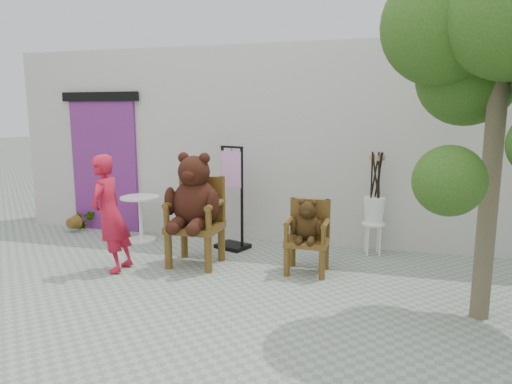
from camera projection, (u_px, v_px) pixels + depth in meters
ground_plane at (221, 309)px, 4.64m from camera, size 60.00×60.00×0.00m
back_wall at (285, 143)px, 7.34m from camera, size 9.00×1.00×3.00m
doorway at (105, 162)px, 7.69m from camera, size 1.40×0.11×2.33m
chair_big at (195, 203)px, 5.91m from camera, size 0.73×0.78×1.49m
chair_small at (308, 229)px, 5.67m from camera, size 0.52×0.50×0.93m
person at (110, 214)px, 5.71m from camera, size 0.38×0.55×1.47m
cafe_table at (141, 213)px, 7.11m from camera, size 0.60×0.60×0.70m
display_stand at (232, 210)px, 6.68m from camera, size 0.55×0.49×1.51m
stool_bucket at (374, 210)px, 6.39m from camera, size 0.32×0.32×1.45m
tree at (510, 42)px, 4.09m from camera, size 2.14×1.96×3.51m
potted_plant at (79, 219)px, 7.74m from camera, size 0.42×0.38×0.41m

